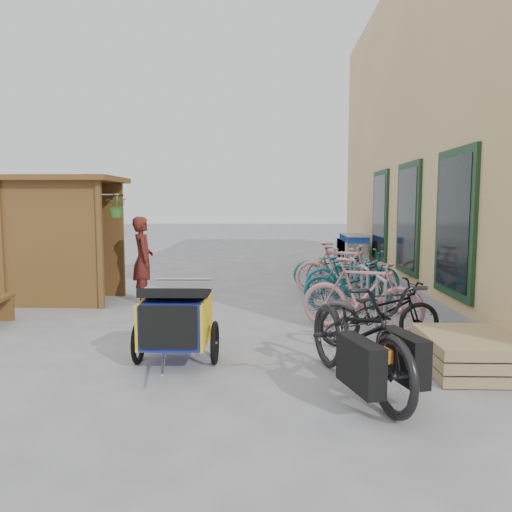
{
  "coord_description": "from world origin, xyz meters",
  "views": [
    {
      "loc": [
        0.73,
        -6.95,
        1.89
      ],
      "look_at": [
        0.5,
        1.5,
        1.0
      ],
      "focal_mm": 35.0,
      "sensor_mm": 36.0,
      "label": 1
    }
  ],
  "objects_px": {
    "cargo_bike": "(359,335)",
    "bike_5": "(340,269)",
    "kiosk": "(60,221)",
    "child_trailer": "(176,318)",
    "bike_2": "(355,287)",
    "bike_6": "(336,268)",
    "bike_7": "(337,266)",
    "bike_1": "(362,295)",
    "bike_0": "(380,313)",
    "bike_4": "(353,275)",
    "bike_3": "(348,283)",
    "pallet_stack": "(470,353)",
    "person_kiosk": "(143,259)",
    "shopping_carts": "(351,249)"
  },
  "relations": [
    {
      "from": "cargo_bike",
      "to": "bike_5",
      "type": "distance_m",
      "value": 5.19
    },
    {
      "from": "kiosk",
      "to": "bike_5",
      "type": "distance_m",
      "value": 5.58
    },
    {
      "from": "child_trailer",
      "to": "bike_2",
      "type": "distance_m",
      "value": 3.89
    },
    {
      "from": "bike_6",
      "to": "bike_7",
      "type": "relative_size",
      "value": 1.25
    },
    {
      "from": "cargo_bike",
      "to": "bike_1",
      "type": "bearing_deg",
      "value": 62.18
    },
    {
      "from": "bike_0",
      "to": "bike_4",
      "type": "bearing_deg",
      "value": -12.73
    },
    {
      "from": "bike_3",
      "to": "pallet_stack",
      "type": "bearing_deg",
      "value": -160.11
    },
    {
      "from": "bike_7",
      "to": "bike_1",
      "type": "bearing_deg",
      "value": 162.57
    },
    {
      "from": "bike_2",
      "to": "bike_7",
      "type": "bearing_deg",
      "value": -12.37
    },
    {
      "from": "cargo_bike",
      "to": "bike_5",
      "type": "xyz_separation_m",
      "value": [
        0.53,
        5.16,
        -0.01
      ]
    },
    {
      "from": "cargo_bike",
      "to": "bike_7",
      "type": "height_order",
      "value": "cargo_bike"
    },
    {
      "from": "cargo_bike",
      "to": "bike_7",
      "type": "xyz_separation_m",
      "value": [
        0.67,
        6.57,
        -0.12
      ]
    },
    {
      "from": "pallet_stack",
      "to": "bike_7",
      "type": "xyz_separation_m",
      "value": [
        -0.69,
        5.97,
        0.25
      ]
    },
    {
      "from": "person_kiosk",
      "to": "bike_2",
      "type": "bearing_deg",
      "value": -118.85
    },
    {
      "from": "bike_1",
      "to": "bike_6",
      "type": "bearing_deg",
      "value": 17.95
    },
    {
      "from": "person_kiosk",
      "to": "pallet_stack",
      "type": "bearing_deg",
      "value": -147.05
    },
    {
      "from": "bike_4",
      "to": "bike_6",
      "type": "bearing_deg",
      "value": 4.6
    },
    {
      "from": "pallet_stack",
      "to": "bike_3",
      "type": "bearing_deg",
      "value": 104.73
    },
    {
      "from": "pallet_stack",
      "to": "person_kiosk",
      "type": "bearing_deg",
      "value": 140.24
    },
    {
      "from": "bike_3",
      "to": "bike_6",
      "type": "xyz_separation_m",
      "value": [
        0.06,
        2.02,
        0.02
      ]
    },
    {
      "from": "shopping_carts",
      "to": "bike_7",
      "type": "distance_m",
      "value": 2.48
    },
    {
      "from": "shopping_carts",
      "to": "bike_5",
      "type": "bearing_deg",
      "value": -102.4
    },
    {
      "from": "pallet_stack",
      "to": "person_kiosk",
      "type": "height_order",
      "value": "person_kiosk"
    },
    {
      "from": "kiosk",
      "to": "cargo_bike",
      "type": "bearing_deg",
      "value": -42.29
    },
    {
      "from": "kiosk",
      "to": "bike_2",
      "type": "xyz_separation_m",
      "value": [
        5.5,
        -0.76,
        -1.12
      ]
    },
    {
      "from": "child_trailer",
      "to": "pallet_stack",
      "type": "bearing_deg",
      "value": -3.9
    },
    {
      "from": "child_trailer",
      "to": "cargo_bike",
      "type": "distance_m",
      "value": 2.17
    },
    {
      "from": "bike_3",
      "to": "bike_4",
      "type": "distance_m",
      "value": 0.99
    },
    {
      "from": "bike_2",
      "to": "bike_7",
      "type": "relative_size",
      "value": 1.08
    },
    {
      "from": "person_kiosk",
      "to": "bike_6",
      "type": "bearing_deg",
      "value": -87.68
    },
    {
      "from": "pallet_stack",
      "to": "bike_1",
      "type": "height_order",
      "value": "bike_1"
    },
    {
      "from": "cargo_bike",
      "to": "person_kiosk",
      "type": "distance_m",
      "value": 5.62
    },
    {
      "from": "bike_2",
      "to": "bike_6",
      "type": "bearing_deg",
      "value": -10.0
    },
    {
      "from": "kiosk",
      "to": "bike_2",
      "type": "bearing_deg",
      "value": -7.88
    },
    {
      "from": "child_trailer",
      "to": "bike_7",
      "type": "relative_size",
      "value": 1.09
    },
    {
      "from": "person_kiosk",
      "to": "bike_7",
      "type": "xyz_separation_m",
      "value": [
        4.01,
        2.05,
        -0.37
      ]
    },
    {
      "from": "shopping_carts",
      "to": "bike_1",
      "type": "xyz_separation_m",
      "value": [
        -0.89,
        -6.55,
        -0.07
      ]
    },
    {
      "from": "bike_7",
      "to": "bike_3",
      "type": "bearing_deg",
      "value": 161.67
    },
    {
      "from": "shopping_carts",
      "to": "bike_5",
      "type": "relative_size",
      "value": 1.27
    },
    {
      "from": "child_trailer",
      "to": "kiosk",
      "type": "bearing_deg",
      "value": 128.18
    },
    {
      "from": "child_trailer",
      "to": "bike_1",
      "type": "relative_size",
      "value": 0.92
    },
    {
      "from": "bike_3",
      "to": "bike_2",
      "type": "bearing_deg",
      "value": -148.25
    },
    {
      "from": "bike_1",
      "to": "bike_4",
      "type": "height_order",
      "value": "bike_1"
    },
    {
      "from": "bike_1",
      "to": "bike_5",
      "type": "height_order",
      "value": "bike_5"
    },
    {
      "from": "cargo_bike",
      "to": "bike_1",
      "type": "xyz_separation_m",
      "value": [
        0.47,
        2.39,
        -0.03
      ]
    },
    {
      "from": "bike_0",
      "to": "bike_1",
      "type": "xyz_separation_m",
      "value": [
        -0.09,
        0.77,
        0.1
      ]
    },
    {
      "from": "bike_3",
      "to": "bike_7",
      "type": "xyz_separation_m",
      "value": [
        0.17,
        2.68,
        -0.02
      ]
    },
    {
      "from": "child_trailer",
      "to": "bike_0",
      "type": "xyz_separation_m",
      "value": [
        2.58,
        0.81,
        -0.1
      ]
    },
    {
      "from": "child_trailer",
      "to": "bike_2",
      "type": "xyz_separation_m",
      "value": [
        2.6,
        2.89,
        -0.11
      ]
    },
    {
      "from": "cargo_bike",
      "to": "bike_2",
      "type": "xyz_separation_m",
      "value": [
        0.59,
        3.71,
        -0.14
      ]
    }
  ]
}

